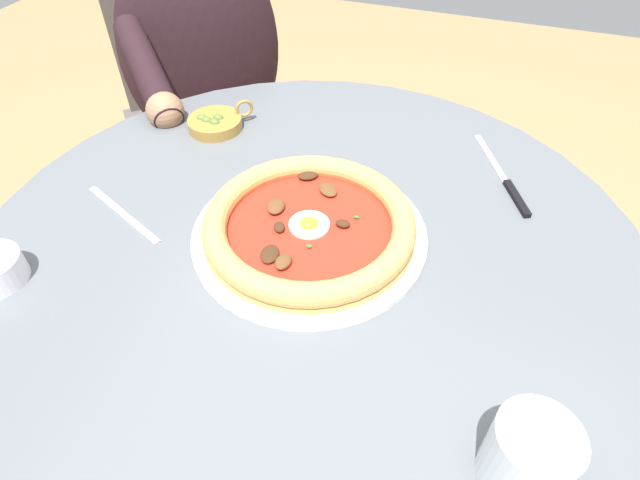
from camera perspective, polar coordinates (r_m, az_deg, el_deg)
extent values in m
cube|color=#9E754C|center=(1.34, -0.69, -23.13)|extent=(6.00, 6.00, 0.02)
cylinder|color=#565B60|center=(0.73, -1.17, -0.55)|extent=(0.95, 0.95, 0.04)
cylinder|color=#4E5257|center=(1.01, -0.88, -15.04)|extent=(0.11, 0.11, 0.68)
cylinder|color=#4E5257|center=(1.33, -0.70, -22.79)|extent=(0.56, 0.56, 0.02)
cylinder|color=white|center=(0.72, -1.18, 0.95)|extent=(0.33, 0.33, 0.01)
cylinder|color=tan|center=(0.71, -1.19, 1.42)|extent=(0.30, 0.30, 0.01)
torus|color=tan|center=(0.70, -1.21, 2.26)|extent=(0.30, 0.30, 0.03)
cylinder|color=red|center=(0.71, -1.20, 1.72)|extent=(0.28, 0.28, 0.00)
cylinder|color=white|center=(0.71, -1.14, 1.99)|extent=(0.06, 0.06, 0.00)
ellipsoid|color=yellow|center=(0.70, -1.14, 2.11)|extent=(0.03, 0.03, 0.02)
ellipsoid|color=brown|center=(0.76, 0.63, 5.81)|extent=(0.04, 0.04, 0.01)
ellipsoid|color=#3D2314|center=(0.70, -4.65, 1.48)|extent=(0.02, 0.03, 0.01)
ellipsoid|color=brown|center=(0.65, -4.20, -2.46)|extent=(0.02, 0.03, 0.01)
ellipsoid|color=brown|center=(0.73, -5.01, 3.86)|extent=(0.03, 0.04, 0.01)
ellipsoid|color=#3D2314|center=(0.66, -5.74, -1.60)|extent=(0.03, 0.04, 0.01)
ellipsoid|color=#3D2314|center=(0.79, -1.36, 7.37)|extent=(0.04, 0.04, 0.01)
ellipsoid|color=#3D2314|center=(0.70, 2.60, 1.87)|extent=(0.02, 0.02, 0.01)
ellipsoid|color=#2D6B28|center=(0.71, 4.17, 2.63)|extent=(0.01, 0.01, 0.00)
ellipsoid|color=#2D6B28|center=(0.67, -1.25, -0.70)|extent=(0.01, 0.01, 0.00)
ellipsoid|color=#2D6B28|center=(0.79, 0.14, 7.55)|extent=(0.01, 0.01, 0.00)
cylinder|color=silver|center=(0.53, 22.57, -21.66)|extent=(0.08, 0.08, 0.08)
cylinder|color=silver|center=(0.55, 21.66, -23.01)|extent=(0.07, 0.07, 0.02)
cube|color=silver|center=(0.91, 18.83, 8.82)|extent=(0.07, 0.13, 0.00)
cube|color=black|center=(0.83, 21.44, 4.44)|extent=(0.05, 0.08, 0.01)
cylinder|color=olive|center=(0.96, -11.83, 12.83)|extent=(0.10, 0.10, 0.02)
torus|color=olive|center=(0.96, -8.60, 14.56)|extent=(0.03, 0.03, 0.03)
ellipsoid|color=#516B2D|center=(0.94, -11.89, 12.88)|extent=(0.02, 0.02, 0.02)
ellipsoid|color=#516B2D|center=(0.96, -11.49, 13.38)|extent=(0.02, 0.02, 0.02)
ellipsoid|color=#516B2D|center=(0.96, -13.23, 13.26)|extent=(0.02, 0.02, 0.02)
ellipsoid|color=#516B2D|center=(0.95, -12.75, 13.08)|extent=(0.02, 0.02, 0.02)
cube|color=#BCBCC1|center=(0.81, -21.47, 2.78)|extent=(0.17, 0.08, 0.00)
cube|color=#282833|center=(1.57, -10.39, 3.47)|extent=(0.44, 0.44, 0.45)
ellipsoid|color=black|center=(1.31, -13.28, 20.05)|extent=(0.43, 0.42, 0.54)
cylinder|color=black|center=(1.07, -19.03, 17.70)|extent=(0.23, 0.22, 0.14)
sphere|color=#936B4C|center=(1.00, -17.17, 13.83)|extent=(0.07, 0.07, 0.07)
cube|color=#504A45|center=(1.47, -12.08, 11.65)|extent=(0.62, 0.62, 0.02)
cube|color=#504A45|center=(1.57, -15.10, 21.36)|extent=(0.31, 0.28, 0.37)
cylinder|color=#4C4742|center=(1.45, -16.44, -2.06)|extent=(0.02, 0.02, 0.45)
cylinder|color=#4C4742|center=(1.50, -1.65, 2.02)|extent=(0.02, 0.02, 0.45)
cylinder|color=#4C4742|center=(1.75, -18.74, 6.66)|extent=(0.02, 0.02, 0.45)
cylinder|color=#4C4742|center=(1.79, -6.28, 9.89)|extent=(0.02, 0.02, 0.45)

